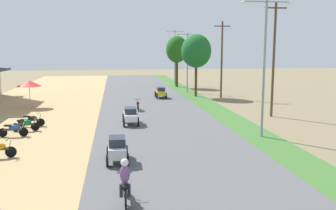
# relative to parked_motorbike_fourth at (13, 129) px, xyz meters

# --- Properties ---
(parked_motorbike_fourth) EXTENTS (1.80, 0.54, 0.94)m
(parked_motorbike_fourth) POSITION_rel_parked_motorbike_fourth_xyz_m (0.00, 0.00, 0.00)
(parked_motorbike_fourth) COLOR black
(parked_motorbike_fourth) RESTS_ON dirt_shoulder
(parked_motorbike_fifth) EXTENTS (1.80, 0.54, 0.94)m
(parked_motorbike_fifth) POSITION_rel_parked_motorbike_fourth_xyz_m (0.39, 1.49, 0.00)
(parked_motorbike_fifth) COLOR black
(parked_motorbike_fifth) RESTS_ON dirt_shoulder
(parked_motorbike_sixth) EXTENTS (1.80, 0.54, 0.94)m
(parked_motorbike_sixth) POSITION_rel_parked_motorbike_fourth_xyz_m (0.47, 2.94, 0.00)
(parked_motorbike_sixth) COLOR black
(parked_motorbike_sixth) RESTS_ON dirt_shoulder
(vendor_umbrella) EXTENTS (2.20, 2.20, 2.52)m
(vendor_umbrella) POSITION_rel_parked_motorbike_fourth_xyz_m (-1.47, 11.49, 1.75)
(vendor_umbrella) COLOR #99999E
(vendor_umbrella) RESTS_ON dirt_shoulder
(median_tree_second) EXTENTS (3.34, 3.34, 6.96)m
(median_tree_second) POSITION_rel_parked_motorbike_fourth_xyz_m (15.36, 17.02, 4.58)
(median_tree_second) COLOR #4C351E
(median_tree_second) RESTS_ON median_strip
(median_tree_third) EXTENTS (3.02, 3.02, 7.08)m
(median_tree_third) POSITION_rel_parked_motorbike_fourth_xyz_m (14.93, 27.36, 4.68)
(median_tree_third) COLOR #4C351E
(median_tree_third) RESTS_ON median_strip
(streetlamp_mid) EXTENTS (3.16, 0.20, 8.30)m
(streetlamp_mid) POSITION_rel_parked_motorbike_fourth_xyz_m (15.23, -2.18, 4.26)
(streetlamp_mid) COLOR gray
(streetlamp_mid) RESTS_ON median_strip
(streetlamp_far) EXTENTS (3.16, 0.20, 7.22)m
(streetlamp_far) POSITION_rel_parked_motorbike_fourth_xyz_m (15.23, 21.34, 3.70)
(streetlamp_far) COLOR gray
(streetlamp_far) RESTS_ON median_strip
(streetlamp_farthest) EXTENTS (3.16, 0.20, 8.00)m
(streetlamp_farthest) POSITION_rel_parked_motorbike_fourth_xyz_m (15.23, 30.77, 4.10)
(streetlamp_farthest) COLOR gray
(streetlamp_farthest) RESTS_ON median_strip
(utility_pole_near) EXTENTS (1.80, 0.20, 8.33)m
(utility_pole_near) POSITION_rel_parked_motorbike_fourth_xyz_m (17.97, 15.87, 3.80)
(utility_pole_near) COLOR brown
(utility_pole_near) RESTS_ON ground
(utility_pole_far) EXTENTS (1.80, 0.20, 9.08)m
(utility_pole_far) POSITION_rel_parked_motorbike_fourth_xyz_m (18.79, 4.39, 4.18)
(utility_pole_far) COLOR brown
(utility_pole_far) RESTS_ON ground
(car_hatchback_silver) EXTENTS (1.04, 2.00, 1.23)m
(car_hatchback_silver) POSITION_rel_parked_motorbike_fourth_xyz_m (6.32, -6.07, 0.19)
(car_hatchback_silver) COLOR #B7BCC1
(car_hatchback_silver) RESTS_ON road_strip
(car_sedan_white) EXTENTS (1.10, 2.26, 1.19)m
(car_sedan_white) POSITION_rel_parked_motorbike_fourth_xyz_m (7.34, 2.65, 0.19)
(car_sedan_white) COLOR silver
(car_sedan_white) RESTS_ON road_strip
(car_sedan_yellow) EXTENTS (1.10, 2.26, 1.19)m
(car_sedan_yellow) POSITION_rel_parked_motorbike_fourth_xyz_m (11.23, 16.15, 0.19)
(car_sedan_yellow) COLOR gold
(car_sedan_yellow) RESTS_ON road_strip
(motorbike_ahead_second) EXTENTS (0.54, 1.80, 1.66)m
(motorbike_ahead_second) POSITION_rel_parked_motorbike_fourth_xyz_m (6.55, -10.89, 0.30)
(motorbike_ahead_second) COLOR black
(motorbike_ahead_second) RESTS_ON road_strip
(motorbike_ahead_third) EXTENTS (0.54, 1.80, 0.94)m
(motorbike_ahead_third) POSITION_rel_parked_motorbike_fourth_xyz_m (8.24, 8.48, 0.02)
(motorbike_ahead_third) COLOR black
(motorbike_ahead_third) RESTS_ON road_strip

